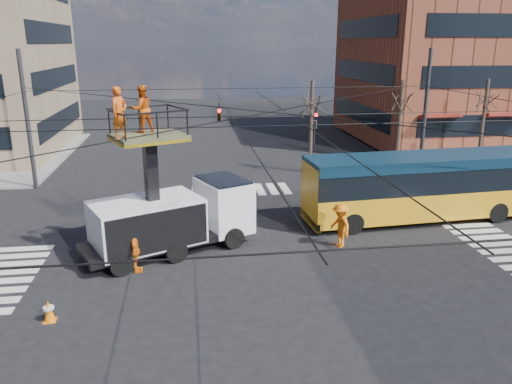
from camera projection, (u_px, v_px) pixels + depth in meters
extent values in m
plane|color=black|center=(268.00, 261.00, 19.79)|extent=(120.00, 120.00, 0.00)
cube|color=slate|center=(472.00, 143.00, 42.45)|extent=(18.00, 18.00, 0.12)
cube|color=black|center=(61.00, 120.00, 40.16)|extent=(0.12, 13.60, 1.50)
cube|color=black|center=(57.00, 77.00, 39.20)|extent=(0.12, 13.60, 1.50)
cube|color=black|center=(52.00, 33.00, 38.23)|extent=(0.12, 13.60, 1.50)
cube|color=brown|center=(474.00, 58.00, 43.42)|extent=(20.00, 16.00, 14.00)
cube|color=black|center=(360.00, 112.00, 43.42)|extent=(0.12, 13.60, 1.58)
cube|color=black|center=(362.00, 71.00, 42.41)|extent=(0.12, 13.60, 1.57)
cube|color=black|center=(365.00, 28.00, 41.40)|extent=(0.12, 13.60, 1.57)
cylinder|color=#2D2D30|center=(425.00, 113.00, 31.59)|extent=(0.24, 0.24, 8.00)
cylinder|color=#2D2D30|center=(27.00, 121.00, 28.43)|extent=(0.24, 0.24, 8.00)
cylinder|color=black|center=(236.00, 88.00, 29.52)|extent=(24.00, 0.03, 0.03)
cylinder|color=black|center=(413.00, 246.00, 6.76)|extent=(24.00, 0.03, 0.03)
cylinder|color=black|center=(269.00, 112.00, 18.08)|extent=(24.02, 24.02, 0.03)
cylinder|color=black|center=(269.00, 112.00, 18.08)|extent=(24.02, 24.02, 0.03)
cylinder|color=black|center=(275.00, 126.00, 17.03)|extent=(24.00, 0.03, 0.03)
cylinder|color=black|center=(264.00, 116.00, 19.31)|extent=(24.00, 0.03, 0.03)
cylinder|color=black|center=(237.00, 124.00, 18.04)|extent=(0.03, 24.00, 0.03)
cylinder|color=black|center=(301.00, 123.00, 18.36)|extent=(0.03, 24.00, 0.03)
imported|color=black|center=(315.00, 120.00, 21.49)|extent=(0.16, 0.20, 1.00)
imported|color=black|center=(219.00, 110.00, 22.78)|extent=(0.26, 1.24, 0.50)
cylinder|color=#382B21|center=(311.00, 128.00, 32.38)|extent=(0.24, 0.24, 6.00)
cylinder|color=#382B21|center=(399.00, 126.00, 33.17)|extent=(0.24, 0.24, 6.00)
cylinder|color=#382B21|center=(483.00, 124.00, 33.96)|extent=(0.24, 0.24, 6.00)
cube|color=black|center=(169.00, 238.00, 20.63)|extent=(7.29, 4.88, 0.30)
cube|color=white|center=(224.00, 205.00, 21.66)|extent=(2.63, 2.93, 2.20)
cube|color=black|center=(224.00, 187.00, 21.43)|extent=(2.40, 2.75, 0.80)
cube|color=white|center=(147.00, 222.00, 19.91)|extent=(4.86, 4.00, 1.80)
cylinder|color=black|center=(233.00, 238.00, 20.95)|extent=(0.96, 0.69, 0.90)
cylinder|color=black|center=(208.00, 222.00, 22.81)|extent=(0.96, 0.69, 0.90)
cylinder|color=black|center=(176.00, 251.00, 19.62)|extent=(0.96, 0.69, 0.90)
cylinder|color=black|center=(155.00, 233.00, 21.49)|extent=(0.96, 0.69, 0.90)
cylinder|color=black|center=(121.00, 264.00, 18.50)|extent=(0.96, 0.69, 0.90)
cylinder|color=black|center=(103.00, 244.00, 20.36)|extent=(0.96, 0.69, 0.90)
cube|color=black|center=(152.00, 180.00, 19.57)|extent=(0.60, 0.60, 3.50)
cube|color=#4A4B2D|center=(149.00, 136.00, 19.06)|extent=(3.23, 2.98, 0.12)
cube|color=yellow|center=(149.00, 139.00, 19.10)|extent=(3.23, 2.98, 0.12)
imported|color=#D9510D|center=(119.00, 113.00, 17.95)|extent=(0.78, 0.82, 1.88)
imported|color=#D9510D|center=(142.00, 109.00, 19.20)|extent=(1.09, 1.01, 1.81)
cube|color=yellow|center=(421.00, 201.00, 24.22)|extent=(11.53, 3.39, 1.30)
cube|color=black|center=(423.00, 177.00, 23.88)|extent=(11.52, 3.34, 1.10)
cube|color=#0C2538|center=(425.00, 161.00, 23.64)|extent=(11.53, 3.39, 0.50)
cube|color=yellow|center=(311.00, 195.00, 22.93)|extent=(0.42, 2.48, 2.80)
cube|color=black|center=(310.00, 218.00, 23.25)|extent=(0.33, 2.60, 0.30)
cube|color=gold|center=(314.00, 168.00, 22.59)|extent=(0.21, 1.60, 0.35)
cylinder|color=black|center=(353.00, 224.00, 22.46)|extent=(1.02, 0.37, 1.00)
cylinder|color=black|center=(334.00, 207.00, 24.67)|extent=(1.02, 0.37, 1.00)
cylinder|color=black|center=(497.00, 212.00, 23.92)|extent=(1.02, 0.37, 1.00)
cylinder|color=black|center=(468.00, 198.00, 26.13)|extent=(1.02, 0.37, 1.00)
cone|color=orange|center=(49.00, 311.00, 15.45)|extent=(0.36, 0.36, 0.71)
imported|color=orange|center=(136.00, 250.00, 18.64)|extent=(0.47, 1.06, 1.78)
imported|color=orange|center=(340.00, 225.00, 20.95)|extent=(1.02, 1.38, 1.91)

